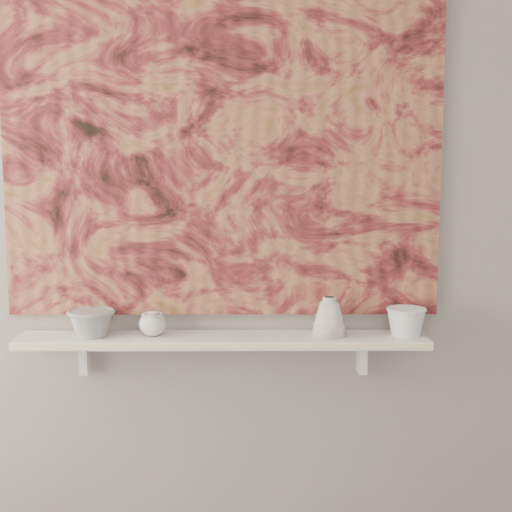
{
  "coord_description": "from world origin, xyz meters",
  "views": [
    {
      "loc": [
        0.1,
        -0.88,
        1.51
      ],
      "look_at": [
        0.11,
        1.49,
        1.21
      ],
      "focal_mm": 50.0,
      "sensor_mm": 36.0,
      "label": 1
    }
  ],
  "objects_px": {
    "bell_vessel": "(329,316)",
    "bowl_grey": "(91,323)",
    "cup_cream": "(153,324)",
    "bowl_white": "(406,322)",
    "shelf": "(223,340)",
    "painting": "(222,156)"
  },
  "relations": [
    {
      "from": "shelf",
      "to": "bowl_white",
      "type": "bearing_deg",
      "value": 0.0
    },
    {
      "from": "cup_cream",
      "to": "bowl_white",
      "type": "relative_size",
      "value": 0.67
    },
    {
      "from": "bell_vessel",
      "to": "shelf",
      "type": "bearing_deg",
      "value": 180.0
    },
    {
      "from": "painting",
      "to": "bowl_white",
      "type": "bearing_deg",
      "value": -7.3
    },
    {
      "from": "shelf",
      "to": "bowl_white",
      "type": "distance_m",
      "value": 0.63
    },
    {
      "from": "bowl_grey",
      "to": "bowl_white",
      "type": "bearing_deg",
      "value": 0.0
    },
    {
      "from": "bell_vessel",
      "to": "cup_cream",
      "type": "bearing_deg",
      "value": 180.0
    },
    {
      "from": "painting",
      "to": "cup_cream",
      "type": "height_order",
      "value": "painting"
    },
    {
      "from": "bell_vessel",
      "to": "bowl_white",
      "type": "distance_m",
      "value": 0.26
    },
    {
      "from": "shelf",
      "to": "bowl_white",
      "type": "height_order",
      "value": "bowl_white"
    },
    {
      "from": "bell_vessel",
      "to": "bowl_grey",
      "type": "bearing_deg",
      "value": 180.0
    },
    {
      "from": "shelf",
      "to": "cup_cream",
      "type": "height_order",
      "value": "cup_cream"
    },
    {
      "from": "bowl_grey",
      "to": "cup_cream",
      "type": "xyz_separation_m",
      "value": [
        0.21,
        0.0,
        -0.01
      ]
    },
    {
      "from": "bowl_white",
      "to": "cup_cream",
      "type": "bearing_deg",
      "value": 180.0
    },
    {
      "from": "shelf",
      "to": "cup_cream",
      "type": "relative_size",
      "value": 15.35
    },
    {
      "from": "bowl_grey",
      "to": "bowl_white",
      "type": "relative_size",
      "value": 1.2
    },
    {
      "from": "bowl_grey",
      "to": "painting",
      "type": "bearing_deg",
      "value": 10.19
    },
    {
      "from": "bowl_grey",
      "to": "bowl_white",
      "type": "distance_m",
      "value": 1.08
    },
    {
      "from": "shelf",
      "to": "bell_vessel",
      "type": "bearing_deg",
      "value": 0.0
    },
    {
      "from": "painting",
      "to": "cup_cream",
      "type": "distance_m",
      "value": 0.62
    },
    {
      "from": "bowl_grey",
      "to": "bowl_white",
      "type": "xyz_separation_m",
      "value": [
        1.08,
        0.0,
        0.0
      ]
    },
    {
      "from": "bowl_white",
      "to": "bell_vessel",
      "type": "bearing_deg",
      "value": 180.0
    }
  ]
}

